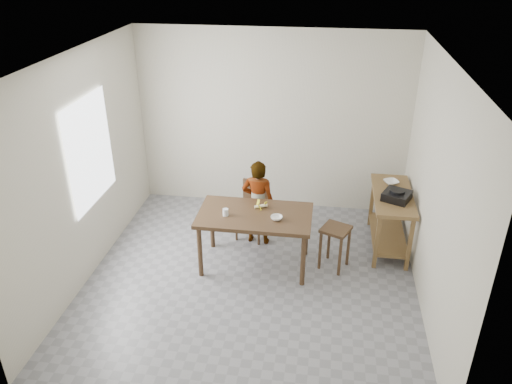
# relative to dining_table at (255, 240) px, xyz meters

# --- Properties ---
(floor) EXTENTS (4.00, 4.00, 0.04)m
(floor) POSITION_rel_dining_table_xyz_m (0.00, -0.30, -0.40)
(floor) COLOR gray
(floor) RESTS_ON ground
(ceiling) EXTENTS (4.00, 4.00, 0.04)m
(ceiling) POSITION_rel_dining_table_xyz_m (0.00, -0.30, 2.35)
(ceiling) COLOR white
(ceiling) RESTS_ON wall_back
(wall_back) EXTENTS (4.00, 0.04, 2.70)m
(wall_back) POSITION_rel_dining_table_xyz_m (0.00, 1.72, 0.98)
(wall_back) COLOR beige
(wall_back) RESTS_ON ground
(wall_front) EXTENTS (4.00, 0.04, 2.70)m
(wall_front) POSITION_rel_dining_table_xyz_m (0.00, -2.32, 0.98)
(wall_front) COLOR beige
(wall_front) RESTS_ON ground
(wall_left) EXTENTS (0.04, 4.00, 2.70)m
(wall_left) POSITION_rel_dining_table_xyz_m (-2.02, -0.30, 0.98)
(wall_left) COLOR beige
(wall_left) RESTS_ON ground
(wall_right) EXTENTS (0.04, 4.00, 2.70)m
(wall_right) POSITION_rel_dining_table_xyz_m (2.02, -0.30, 0.98)
(wall_right) COLOR beige
(wall_right) RESTS_ON ground
(window_pane) EXTENTS (0.02, 1.10, 1.30)m
(window_pane) POSITION_rel_dining_table_xyz_m (-1.97, -0.10, 1.12)
(window_pane) COLOR white
(window_pane) RESTS_ON wall_left
(dining_table) EXTENTS (1.40, 0.80, 0.75)m
(dining_table) POSITION_rel_dining_table_xyz_m (0.00, 0.00, 0.00)
(dining_table) COLOR #402C1A
(dining_table) RESTS_ON floor
(prep_counter) EXTENTS (0.50, 1.20, 0.80)m
(prep_counter) POSITION_rel_dining_table_xyz_m (1.72, 0.70, 0.03)
(prep_counter) COLOR brown
(prep_counter) RESTS_ON floor
(child) EXTENTS (0.46, 0.32, 1.21)m
(child) POSITION_rel_dining_table_xyz_m (-0.04, 0.56, 0.23)
(child) COLOR white
(child) RESTS_ON floor
(dining_chair) EXTENTS (0.46, 0.46, 0.80)m
(dining_chair) POSITION_rel_dining_table_xyz_m (-0.14, 0.67, 0.02)
(dining_chair) COLOR #402C1A
(dining_chair) RESTS_ON floor
(stool) EXTENTS (0.43, 0.43, 0.57)m
(stool) POSITION_rel_dining_table_xyz_m (1.00, 0.10, -0.09)
(stool) COLOR #402C1A
(stool) RESTS_ON floor
(glass_tumbler) EXTENTS (0.08, 0.08, 0.09)m
(glass_tumbler) POSITION_rel_dining_table_xyz_m (-0.35, -0.09, 0.42)
(glass_tumbler) COLOR white
(glass_tumbler) RESTS_ON dining_table
(small_bowl) EXTENTS (0.15, 0.15, 0.05)m
(small_bowl) POSITION_rel_dining_table_xyz_m (0.28, -0.10, 0.40)
(small_bowl) COLOR white
(small_bowl) RESTS_ON dining_table
(banana) EXTENTS (0.22, 0.18, 0.07)m
(banana) POSITION_rel_dining_table_xyz_m (0.05, 0.16, 0.41)
(banana) COLOR #D6AE53
(banana) RESTS_ON dining_table
(serving_bowl) EXTENTS (0.25, 0.25, 0.05)m
(serving_bowl) POSITION_rel_dining_table_xyz_m (1.72, 1.00, 0.45)
(serving_bowl) COLOR white
(serving_bowl) RESTS_ON prep_counter
(gas_burner) EXTENTS (0.42, 0.42, 0.11)m
(gas_burner) POSITION_rel_dining_table_xyz_m (1.74, 0.54, 0.48)
(gas_burner) COLOR black
(gas_burner) RESTS_ON prep_counter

